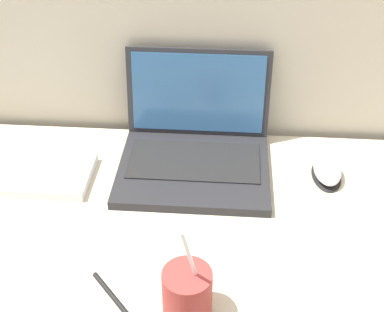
{
  "coord_description": "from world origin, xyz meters",
  "views": [
    {
      "loc": [
        -0.03,
        -0.48,
        1.46
      ],
      "look_at": [
        -0.09,
        0.39,
        0.82
      ],
      "focal_mm": 50.0,
      "sensor_mm": 36.0,
      "label": 1
    }
  ],
  "objects": [
    {
      "name": "laptop",
      "position": [
        -0.09,
        0.48,
        0.78
      ],
      "size": [
        0.33,
        0.3,
        0.22
      ],
      "color": "#232326",
      "rests_on": "desk"
    },
    {
      "name": "computer_mouse",
      "position": [
        0.2,
        0.45,
        0.76
      ],
      "size": [
        0.06,
        0.12,
        0.04
      ],
      "color": "black",
      "rests_on": "desk"
    },
    {
      "name": "drink_cup",
      "position": [
        -0.07,
        0.07,
        0.78
      ],
      "size": [
        0.08,
        0.08,
        0.21
      ],
      "color": "#9E332D",
      "rests_on": "desk"
    },
    {
      "name": "pen",
      "position": [
        -0.2,
        0.08,
        0.74
      ],
      "size": [
        0.1,
        0.11,
        0.01
      ],
      "color": "black",
      "rests_on": "desk"
    }
  ]
}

